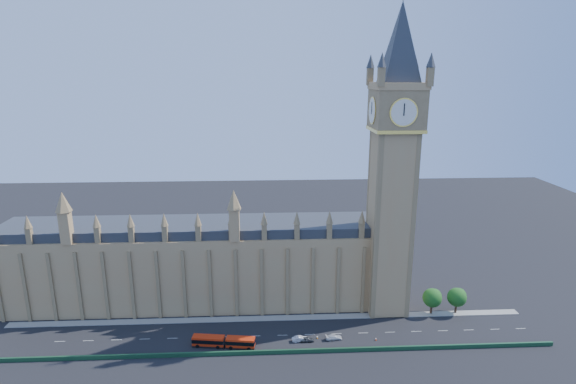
{
  "coord_description": "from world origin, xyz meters",
  "views": [
    {
      "loc": [
        -0.23,
        -116.71,
        74.19
      ],
      "look_at": [
        6.12,
        10.0,
        40.89
      ],
      "focal_mm": 28.0,
      "sensor_mm": 36.0,
      "label": 1
    }
  ],
  "objects_px": {
    "car_silver": "(300,339)",
    "car_white": "(334,337)",
    "red_bus": "(224,342)",
    "car_grey": "(307,339)"
  },
  "relations": [
    {
      "from": "car_silver",
      "to": "car_white",
      "type": "distance_m",
      "value": 9.82
    },
    {
      "from": "red_bus",
      "to": "car_white",
      "type": "xyz_separation_m",
      "value": [
        31.49,
        1.92,
        -0.89
      ]
    },
    {
      "from": "car_grey",
      "to": "car_silver",
      "type": "relative_size",
      "value": 0.86
    },
    {
      "from": "red_bus",
      "to": "car_grey",
      "type": "distance_m",
      "value": 23.72
    },
    {
      "from": "car_white",
      "to": "car_grey",
      "type": "bearing_deg",
      "value": 86.93
    },
    {
      "from": "car_silver",
      "to": "car_white",
      "type": "bearing_deg",
      "value": -93.4
    },
    {
      "from": "car_grey",
      "to": "car_white",
      "type": "height_order",
      "value": "car_white"
    },
    {
      "from": "red_bus",
      "to": "car_white",
      "type": "height_order",
      "value": "red_bus"
    },
    {
      "from": "car_grey",
      "to": "car_silver",
      "type": "bearing_deg",
      "value": 82.58
    },
    {
      "from": "car_grey",
      "to": "car_silver",
      "type": "distance_m",
      "value": 2.0
    }
  ]
}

